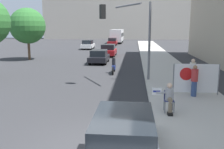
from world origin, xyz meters
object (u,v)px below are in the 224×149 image
(jogger_on_sidewalk, at_px, (194,81))
(car_on_road_distant, at_px, (88,45))
(protest_banner, at_px, (196,78))
(street_tree_midblock, at_px, (28,26))
(parked_car_curbside, at_px, (124,141))
(city_bus_on_road, at_px, (117,35))
(motorcycle_on_road, at_px, (114,66))
(seated_protester, at_px, (169,97))
(car_on_road_midblock, at_px, (108,50))
(traffic_light_pole, at_px, (132,27))
(pedestrian_behind, at_px, (192,73))
(car_on_road_nearest, at_px, (99,57))
(car_on_road_far_lane, at_px, (112,42))

(jogger_on_sidewalk, xyz_separation_m, car_on_road_distant, (-11.03, 29.22, -0.19))
(protest_banner, relative_size, street_tree_midblock, 0.41)
(parked_car_curbside, distance_m, city_bus_on_road, 53.89)
(car_on_road_distant, xyz_separation_m, motorcycle_on_road, (6.31, -22.26, -0.20))
(seated_protester, distance_m, car_on_road_midblock, 22.16)
(traffic_light_pole, bearing_deg, pedestrian_behind, -25.77)
(protest_banner, relative_size, motorcycle_on_road, 1.08)
(seated_protester, relative_size, motorcycle_on_road, 0.56)
(car_on_road_nearest, xyz_separation_m, motorcycle_on_road, (1.98, -5.57, -0.13))
(car_on_road_nearest, distance_m, car_on_road_midblock, 6.47)
(traffic_light_pole, height_order, car_on_road_distant, traffic_light_pole)
(seated_protester, height_order, motorcycle_on_road, seated_protester)
(car_on_road_midblock, bearing_deg, car_on_road_nearest, -92.37)
(pedestrian_behind, height_order, protest_banner, pedestrian_behind)
(car_on_road_nearest, xyz_separation_m, street_tree_midblock, (-8.31, 2.01, 3.10))
(protest_banner, distance_m, car_on_road_nearest, 13.95)
(jogger_on_sidewalk, xyz_separation_m, city_bus_on_road, (-7.32, 46.96, 0.87))
(car_on_road_distant, bearing_deg, car_on_road_nearest, -75.48)
(traffic_light_pole, distance_m, street_tree_midblock, 16.14)
(car_on_road_nearest, xyz_separation_m, car_on_road_far_lane, (-0.99, 26.41, 0.07))
(protest_banner, bearing_deg, street_tree_midblock, 136.99)
(street_tree_midblock, bearing_deg, seated_protester, -52.02)
(car_on_road_distant, bearing_deg, jogger_on_sidewalk, -69.31)
(parked_car_curbside, bearing_deg, city_bus_on_road, 94.27)
(street_tree_midblock, bearing_deg, city_bus_on_road, 76.65)
(seated_protester, distance_m, pedestrian_behind, 4.78)
(car_on_road_far_lane, distance_m, street_tree_midblock, 25.66)
(car_on_road_nearest, bearing_deg, city_bus_on_road, 91.02)
(car_on_road_nearest, bearing_deg, car_on_road_midblock, 87.63)
(car_on_road_nearest, xyz_separation_m, car_on_road_midblock, (0.27, 6.46, 0.07))
(parked_car_curbside, bearing_deg, protest_banner, 64.22)
(traffic_light_pole, distance_m, car_on_road_distant, 27.06)
(parked_car_curbside, distance_m, motorcycle_on_road, 13.80)
(jogger_on_sidewalk, distance_m, parked_car_curbside, 7.53)
(jogger_on_sidewalk, distance_m, traffic_light_pole, 5.48)
(car_on_road_distant, xyz_separation_m, city_bus_on_road, (3.71, 17.74, 1.07))
(car_on_road_nearest, height_order, car_on_road_distant, car_on_road_distant)
(car_on_road_nearest, height_order, car_on_road_midblock, car_on_road_midblock)
(jogger_on_sidewalk, distance_m, pedestrian_behind, 1.76)
(seated_protester, bearing_deg, car_on_road_distant, 111.50)
(parked_car_curbside, height_order, car_on_road_distant, car_on_road_distant)
(jogger_on_sidewalk, bearing_deg, pedestrian_behind, -116.84)
(pedestrian_behind, height_order, street_tree_midblock, street_tree_midblock)
(car_on_road_nearest, xyz_separation_m, city_bus_on_road, (-0.61, 34.44, 1.14))
(car_on_road_distant, relative_size, car_on_road_far_lane, 0.96)
(seated_protester, xyz_separation_m, car_on_road_distant, (-9.42, 31.86, -0.04))
(car_on_road_nearest, relative_size, street_tree_midblock, 0.71)
(car_on_road_far_lane, height_order, motorcycle_on_road, car_on_road_far_lane)
(protest_banner, relative_size, parked_car_curbside, 0.52)
(car_on_road_nearest, distance_m, street_tree_midblock, 9.10)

